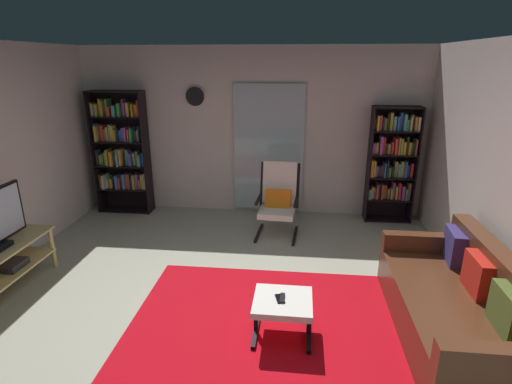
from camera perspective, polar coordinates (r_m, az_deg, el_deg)
name	(u,v)px	position (r m, az deg, el deg)	size (l,w,h in m)	color
ground_plane	(218,313)	(4.13, -5.44, -16.95)	(7.02, 7.02, 0.00)	#A9A893
wall_back	(252,132)	(6.33, -0.64, 8.57)	(5.60, 0.06, 2.60)	silver
glass_door_panel	(268,149)	(6.28, 1.80, 6.18)	(1.10, 0.01, 2.00)	silver
area_rug	(264,325)	(3.95, 1.15, -18.60)	(2.55, 2.07, 0.01)	red
tv_stand	(0,265)	(4.99, -32.90, -8.79)	(0.48, 1.36, 0.53)	tan
bookshelf_near_tv	(121,149)	(6.70, -18.81, 5.80)	(0.85, 0.30, 1.94)	black
bookshelf_near_sofa	(392,161)	(6.32, 18.91, 4.21)	(0.69, 0.30, 1.75)	black
leather_sofa	(460,307)	(4.10, 27.18, -14.43)	(0.89, 1.93, 0.82)	#552E1B
lounge_armchair	(278,198)	(5.61, 3.23, -0.83)	(0.61, 0.69, 1.02)	black
ottoman	(283,306)	(3.68, 3.85, -15.98)	(0.52, 0.48, 0.37)	white
tv_remote	(282,298)	(3.65, 3.79, -14.95)	(0.04, 0.14, 0.02)	black
cell_phone	(280,299)	(3.64, 3.45, -15.03)	(0.07, 0.14, 0.01)	black
wall_clock	(195,96)	(6.34, -8.75, 13.40)	(0.29, 0.03, 0.29)	silver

